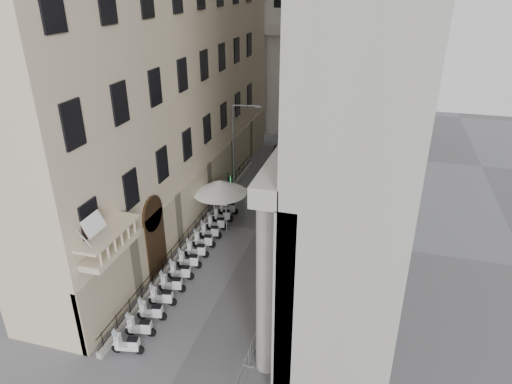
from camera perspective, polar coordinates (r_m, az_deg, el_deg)
far_building at (r=59.54m, az=8.21°, el=22.13°), size 22.00×10.00×30.00m
iron_fence at (r=36.31m, az=-6.96°, el=-4.67°), size 0.30×28.00×1.40m
blue_awning at (r=41.25m, az=8.25°, el=-0.90°), size 1.60×3.00×3.00m
flag at (r=27.00m, az=-17.24°, el=-17.98°), size 1.00×1.40×8.20m
scooter_0 at (r=26.45m, az=-15.60°, el=-18.81°), size 1.48×0.81×1.50m
scooter_1 at (r=27.28m, az=-14.12°, el=-16.99°), size 1.48×0.81×1.50m
scooter_2 at (r=28.14m, az=-12.77°, el=-15.28°), size 1.48×0.81×1.50m
scooter_3 at (r=29.04m, az=-11.51°, el=-13.66°), size 1.48×0.81×1.50m
scooter_4 at (r=29.98m, az=-10.35°, el=-12.14°), size 1.48×0.81×1.50m
scooter_5 at (r=30.95m, az=-9.27°, el=-10.70°), size 1.48×0.81×1.50m
scooter_6 at (r=31.94m, az=-8.27°, el=-9.35°), size 1.48×0.81×1.50m
scooter_7 at (r=32.96m, az=-7.33°, el=-8.08°), size 1.48×0.81×1.50m
scooter_8 at (r=34.01m, az=-6.46°, el=-6.89°), size 1.48×0.81×1.50m
scooter_9 at (r=35.07m, az=-5.65°, el=-5.76°), size 1.48×0.81×1.50m
scooter_10 at (r=36.16m, az=-4.88°, el=-4.70°), size 1.48×0.81×1.50m
scooter_11 at (r=37.26m, az=-4.16°, el=-3.71°), size 1.48×0.81×1.50m
scooter_12 at (r=38.38m, az=-3.49°, el=-2.77°), size 1.48×0.81×1.50m
barrier_1 at (r=25.77m, az=-0.11°, el=-19.06°), size 0.60×2.40×1.10m
barrier_2 at (r=27.55m, az=1.36°, el=-15.56°), size 0.60×2.40×1.10m
barrier_3 at (r=29.44m, az=2.61°, el=-12.48°), size 0.60×2.40×1.10m
barrier_4 at (r=31.41m, az=3.68°, el=-9.78°), size 0.60×2.40×1.10m
barrier_5 at (r=33.45m, az=4.60°, el=-7.40°), size 0.60×2.40×1.10m
barrier_6 at (r=35.55m, az=5.41°, el=-5.29°), size 0.60×2.40×1.10m
barrier_7 at (r=37.70m, az=6.12°, el=-3.43°), size 0.60×2.40×1.10m
barrier_8 at (r=39.89m, az=6.76°, el=-1.76°), size 0.60×2.40×1.10m
barrier_9 at (r=42.11m, az=7.32°, el=-0.27°), size 0.60×2.40×1.10m
security_tent at (r=36.69m, az=-4.80°, el=0.92°), size 4.33×4.33×3.52m
street_lamp at (r=41.31m, az=-2.45°, el=6.50°), size 2.58×0.60×7.96m
info_kiosk at (r=41.41m, az=-3.41°, el=0.91°), size 0.57×0.94×1.91m
pedestrian_a at (r=41.71m, az=5.61°, el=0.90°), size 0.69×0.49×1.77m
pedestrian_b at (r=48.65m, az=8.14°, el=4.32°), size 0.84×0.67×1.66m
pedestrian_c at (r=48.90m, az=2.48°, el=4.84°), size 0.95×0.63×1.92m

